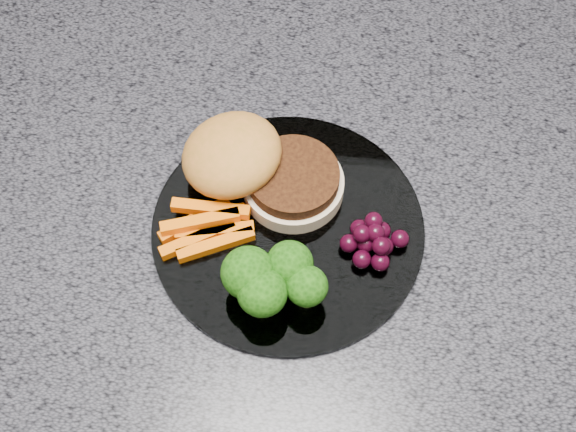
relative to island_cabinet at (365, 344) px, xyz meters
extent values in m
plane|color=#A59A8A|center=(0.00, 0.00, -0.43)|extent=(4.00, 4.00, 0.00)
cube|color=#52391C|center=(0.00, 0.00, 0.00)|extent=(1.20, 0.60, 0.86)
cube|color=#474650|center=(0.00, 0.00, 0.45)|extent=(1.20, 0.60, 0.04)
cylinder|color=white|center=(-0.11, -0.07, 0.47)|extent=(0.26, 0.26, 0.01)
cylinder|color=beige|center=(-0.11, -0.03, 0.48)|extent=(0.11, 0.11, 0.02)
cylinder|color=#43220D|center=(-0.11, -0.03, 0.50)|extent=(0.10, 0.10, 0.01)
ellipsoid|color=#C57131|center=(-0.17, -0.02, 0.50)|extent=(0.11, 0.11, 0.05)
cube|color=#FC6B04|center=(-0.19, -0.07, 0.48)|extent=(0.07, 0.04, 0.01)
cube|color=#FC6B04|center=(-0.18, -0.09, 0.48)|extent=(0.08, 0.03, 0.01)
cube|color=#FC6B04|center=(-0.19, -0.10, 0.48)|extent=(0.07, 0.05, 0.01)
cube|color=#FC6B04|center=(-0.18, -0.07, 0.49)|extent=(0.07, 0.01, 0.01)
cube|color=#FC6B04|center=(-0.19, -0.08, 0.49)|extent=(0.07, 0.03, 0.01)
cube|color=#FC6B04|center=(-0.17, -0.10, 0.48)|extent=(0.07, 0.04, 0.01)
cube|color=#FC6B04|center=(-0.20, -0.08, 0.48)|extent=(0.07, 0.05, 0.01)
cylinder|color=olive|center=(-0.14, -0.14, 0.49)|extent=(0.02, 0.02, 0.02)
ellipsoid|color=#113C08|center=(-0.14, -0.14, 0.51)|extent=(0.05, 0.05, 0.04)
cylinder|color=olive|center=(-0.10, -0.13, 0.49)|extent=(0.01, 0.01, 0.02)
ellipsoid|color=#113C08|center=(-0.10, -0.13, 0.51)|extent=(0.04, 0.04, 0.04)
cylinder|color=olive|center=(-0.12, -0.16, 0.49)|extent=(0.02, 0.02, 0.02)
ellipsoid|color=#113C08|center=(-0.12, -0.16, 0.51)|extent=(0.04, 0.04, 0.04)
cylinder|color=olive|center=(-0.09, -0.15, 0.49)|extent=(0.01, 0.01, 0.02)
ellipsoid|color=#113C08|center=(-0.09, -0.15, 0.51)|extent=(0.04, 0.04, 0.03)
sphere|color=black|center=(-0.03, -0.09, 0.48)|extent=(0.02, 0.02, 0.02)
sphere|color=black|center=(-0.02, -0.09, 0.48)|extent=(0.02, 0.02, 0.02)
sphere|color=black|center=(-0.02, -0.07, 0.48)|extent=(0.02, 0.02, 0.02)
sphere|color=black|center=(-0.04, -0.07, 0.48)|extent=(0.02, 0.02, 0.02)
sphere|color=black|center=(-0.05, -0.09, 0.48)|extent=(0.02, 0.02, 0.02)
sphere|color=black|center=(-0.04, -0.11, 0.48)|extent=(0.02, 0.02, 0.02)
sphere|color=black|center=(-0.02, -0.11, 0.48)|extent=(0.02, 0.02, 0.02)
sphere|color=black|center=(0.00, -0.08, 0.48)|extent=(0.02, 0.02, 0.02)
sphere|color=black|center=(-0.03, -0.08, 0.50)|extent=(0.02, 0.02, 0.02)
sphere|color=black|center=(-0.04, -0.09, 0.50)|extent=(0.02, 0.02, 0.02)
sphere|color=black|center=(-0.02, -0.10, 0.50)|extent=(0.02, 0.02, 0.02)
sphere|color=black|center=(-0.03, -0.07, 0.50)|extent=(0.02, 0.02, 0.02)
camera|label=1|loc=(-0.07, -0.44, 1.14)|focal=50.00mm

